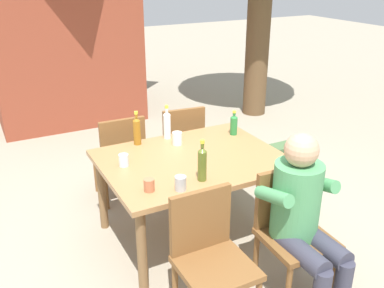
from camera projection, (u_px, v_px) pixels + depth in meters
ground_plane at (192, 234)px, 3.69m from camera, size 24.00×24.00×0.00m
dining_table at (192, 168)px, 3.44m from camera, size 1.41×1.09×0.72m
chair_near_right at (291, 226)px, 2.94m from camera, size 0.46×0.46×0.87m
chair_far_right at (180, 142)px, 4.31m from camera, size 0.49×0.49×0.87m
chair_far_left at (120, 154)px, 4.05m from camera, size 0.45×0.45×0.87m
chair_near_left at (210, 253)px, 2.67m from camera, size 0.44×0.44×0.87m
person_in_white_shirt at (303, 213)px, 2.79m from camera, size 0.47×0.62×1.18m
bottle_olive at (202, 163)px, 3.01m from camera, size 0.06×0.06×0.31m
bottle_amber at (137, 130)px, 3.61m from camera, size 0.06×0.06×0.29m
bottle_green at (234, 124)px, 3.83m from camera, size 0.06×0.06×0.22m
bottle_clear at (167, 124)px, 3.73m from camera, size 0.06×0.06×0.30m
cup_terracotta at (149, 185)px, 2.90m from camera, size 0.07×0.07×0.09m
cup_glass at (124, 160)px, 3.25m from camera, size 0.07×0.07×0.09m
cup_white at (177, 138)px, 3.63m from camera, size 0.08×0.08×0.11m
cup_steel at (181, 183)px, 2.91m from camera, size 0.08×0.08×0.10m
backpack_by_near_side at (285, 164)px, 4.52m from camera, size 0.29×0.21×0.40m
backpack_by_far_side at (279, 168)px, 4.36m from camera, size 0.32×0.23×0.47m
brick_kiosk at (56, 15)px, 6.12m from camera, size 2.26×2.06×2.77m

